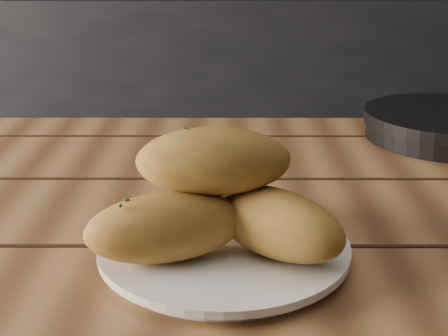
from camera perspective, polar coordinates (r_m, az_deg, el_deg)
counter at (r=2.21m, az=-3.76°, el=3.94°), size 2.80×0.60×0.90m
table at (r=0.81m, az=9.77°, el=-10.35°), size 1.49×0.84×0.75m
plate at (r=0.63m, az=-0.01°, el=-7.49°), size 0.25×0.25×0.02m
bread_rolls at (r=0.61m, az=-0.51°, el=-3.00°), size 0.26×0.23×0.12m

